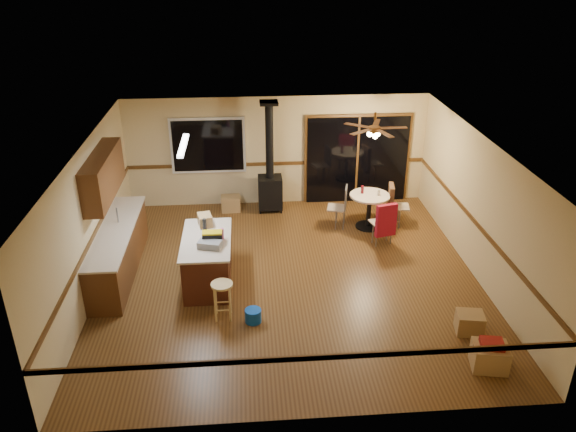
{
  "coord_description": "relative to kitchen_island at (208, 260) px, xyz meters",
  "views": [
    {
      "loc": [
        -0.73,
        -8.98,
        5.63
      ],
      "look_at": [
        0.0,
        0.3,
        1.15
      ],
      "focal_mm": 35.0,
      "sensor_mm": 36.0,
      "label": 1
    }
  ],
  "objects": [
    {
      "name": "lower_cabinets",
      "position": [
        -1.7,
        0.5,
        -0.02
      ],
      "size": [
        0.6,
        3.0,
        0.86
      ],
      "primitive_type": "cube",
      "color": "#522D14",
      "rests_on": "ground"
    },
    {
      "name": "glass_red",
      "position": [
        3.26,
        2.08,
        0.41
      ],
      "size": [
        0.08,
        0.08,
        0.17
      ],
      "primitive_type": "cylinder",
      "rotation": [
        0.0,
        0.0,
        -0.28
      ],
      "color": "#590C14",
      "rests_on": "dining_table"
    },
    {
      "name": "ceiling",
      "position": [
        1.5,
        0.0,
        2.15
      ],
      "size": [
        7.0,
        7.0,
        0.0
      ],
      "primitive_type": "plane",
      "rotation": [
        3.14,
        0.0,
        0.0
      ],
      "color": "silver",
      "rests_on": "ground"
    },
    {
      "name": "chair_rail",
      "position": [
        1.5,
        0.0,
        0.55
      ],
      "size": [
        7.0,
        7.0,
        0.08
      ],
      "primitive_type": null,
      "color": "#503114",
      "rests_on": "ground"
    },
    {
      "name": "glass_cream",
      "position": [
        3.59,
        1.93,
        0.39
      ],
      "size": [
        0.07,
        0.07,
        0.13
      ],
      "primitive_type": "cylinder",
      "rotation": [
        0.0,
        0.0,
        -0.2
      ],
      "color": "beige",
      "rests_on": "dining_table"
    },
    {
      "name": "fluorescent_strip",
      "position": [
        -0.3,
        0.3,
        2.11
      ],
      "size": [
        0.1,
        1.2,
        0.04
      ],
      "primitive_type": "cube",
      "color": "white",
      "rests_on": "ceiling"
    },
    {
      "name": "toolbox_black",
      "position": [
        0.12,
        -0.16,
        0.54
      ],
      "size": [
        0.34,
        0.18,
        0.19
      ],
      "primitive_type": "cube",
      "rotation": [
        0.0,
        0.0,
        0.0
      ],
      "color": "black",
      "rests_on": "kitchen_island"
    },
    {
      "name": "toolbox_yellow_lid",
      "position": [
        0.12,
        -0.16,
        0.65
      ],
      "size": [
        0.35,
        0.18,
        0.03
      ],
      "primitive_type": "cube",
      "rotation": [
        0.0,
        0.0,
        0.0
      ],
      "color": "gold",
      "rests_on": "toolbox_black"
    },
    {
      "name": "box_corner_b",
      "position": [
        4.26,
        -1.85,
        -0.28
      ],
      "size": [
        0.48,
        0.43,
        0.34
      ],
      "primitive_type": "cube",
      "rotation": [
        0.0,
        0.0,
        -0.17
      ],
      "color": "#9B7645",
      "rests_on": "floor"
    },
    {
      "name": "box_corner_a",
      "position": [
        4.24,
        -2.7,
        -0.26
      ],
      "size": [
        0.58,
        0.51,
        0.38
      ],
      "primitive_type": "cube",
      "rotation": [
        0.0,
        0.0,
        -0.19
      ],
      "color": "#9B7645",
      "rests_on": "floor"
    },
    {
      "name": "upper_cabinets",
      "position": [
        -1.83,
        0.7,
        1.45
      ],
      "size": [
        0.35,
        2.0,
        0.8
      ],
      "primitive_type": "cube",
      "color": "#522D14",
      "rests_on": "ground"
    },
    {
      "name": "dining_table",
      "position": [
        3.41,
        1.98,
        0.08
      ],
      "size": [
        0.87,
        0.87,
        0.78
      ],
      "color": "black",
      "rests_on": "ground"
    },
    {
      "name": "floor",
      "position": [
        1.5,
        0.0,
        -0.45
      ],
      "size": [
        7.0,
        7.0,
        0.0
      ],
      "primitive_type": "plane",
      "color": "#573618",
      "rests_on": "ground"
    },
    {
      "name": "wall_left",
      "position": [
        -2.0,
        0.0,
        0.85
      ],
      "size": [
        0.0,
        7.0,
        7.0
      ],
      "primitive_type": "plane",
      "rotation": [
        1.57,
        0.0,
        1.57
      ],
      "color": "#CDB782",
      "rests_on": "ground"
    },
    {
      "name": "box_under_window",
      "position": [
        0.37,
        3.1,
        -0.28
      ],
      "size": [
        0.45,
        0.37,
        0.35
      ],
      "primitive_type": "cube",
      "rotation": [
        0.0,
        0.0,
        0.03
      ],
      "color": "#9B7645",
      "rests_on": "floor"
    },
    {
      "name": "kitchen_island",
      "position": [
        0.0,
        0.0,
        0.0
      ],
      "size": [
        0.88,
        1.68,
        0.9
      ],
      "color": "#471D11",
      "rests_on": "ground"
    },
    {
      "name": "ceiling_fan",
      "position": [
        3.41,
        1.98,
        1.76
      ],
      "size": [
        0.24,
        0.24,
        0.55
      ],
      "color": "brown",
      "rests_on": "ceiling"
    },
    {
      "name": "countertop",
      "position": [
        -1.7,
        0.5,
        0.43
      ],
      "size": [
        0.64,
        3.04,
        0.04
      ],
      "primitive_type": "cube",
      "color": "beige",
      "rests_on": "lower_cabinets"
    },
    {
      "name": "chair_right",
      "position": [
        3.93,
        2.06,
        0.14
      ],
      "size": [
        0.53,
        0.49,
        0.7
      ],
      "color": "tan",
      "rests_on": "ground"
    },
    {
      "name": "window",
      "position": [
        -0.1,
        3.45,
        1.05
      ],
      "size": [
        1.72,
        0.1,
        1.32
      ],
      "primitive_type": "cube",
      "color": "black",
      "rests_on": "ground"
    },
    {
      "name": "toolbox_grey",
      "position": [
        0.09,
        -0.34,
        0.51
      ],
      "size": [
        0.45,
        0.32,
        0.12
      ],
      "primitive_type": "cube",
      "rotation": [
        0.0,
        0.0,
        -0.27
      ],
      "color": "slate",
      "rests_on": "kitchen_island"
    },
    {
      "name": "chair_left",
      "position": [
        2.82,
        2.06,
        0.14
      ],
      "size": [
        0.49,
        0.48,
        0.51
      ],
      "color": "tan",
      "rests_on": "ground"
    },
    {
      "name": "sliding_door",
      "position": [
        3.4,
        3.45,
        0.6
      ],
      "size": [
        2.52,
        0.1,
        2.1
      ],
      "primitive_type": "cube",
      "color": "black",
      "rests_on": "ground"
    },
    {
      "name": "bar_stool",
      "position": [
        0.3,
        -1.15,
        -0.12
      ],
      "size": [
        0.48,
        0.48,
        0.67
      ],
      "primitive_type": "cylinder",
      "rotation": [
        0.0,
        0.0,
        0.41
      ],
      "color": "#D8B772",
      "rests_on": "floor"
    },
    {
      "name": "wall_back",
      "position": [
        1.5,
        3.5,
        0.85
      ],
      "size": [
        7.0,
        0.0,
        7.0
      ],
      "primitive_type": "plane",
      "rotation": [
        1.57,
        0.0,
        0.0
      ],
      "color": "#CDB782",
      "rests_on": "ground"
    },
    {
      "name": "wall_front",
      "position": [
        1.5,
        -3.5,
        0.85
      ],
      "size": [
        7.0,
        0.0,
        7.0
      ],
      "primitive_type": "plane",
      "rotation": [
        -1.57,
        0.0,
        0.0
      ],
      "color": "#CDB782",
      "rests_on": "ground"
    },
    {
      "name": "chair_near",
      "position": [
        3.56,
        1.11,
        0.14
      ],
      "size": [
        0.52,
        0.55,
        0.7
      ],
      "color": "tan",
      "rests_on": "ground"
    },
    {
      "name": "bottle_white",
      "position": [
        -0.12,
        0.44,
        0.53
      ],
      "size": [
        0.07,
        0.07,
        0.18
      ],
      "primitive_type": "cylinder",
      "rotation": [
        0.0,
        0.0,
        -0.25
      ],
      "color": "white",
      "rests_on": "kitchen_island"
    },
    {
      "name": "wall_right",
      "position": [
        5.0,
        0.0,
        0.85
      ],
      "size": [
        0.0,
        7.0,
        7.0
      ],
      "primitive_type": "plane",
      "rotation": [
        1.57,
        0.0,
        -1.57
      ],
      "color": "#CDB782",
      "rests_on": "ground"
    },
    {
      "name": "bottle_pink",
      "position": [
        0.29,
        -0.03,
        0.55
      ],
      "size": [
        0.07,
        0.07,
        0.21
      ],
      "primitive_type": "cylinder",
      "rotation": [
        0.0,
        0.0,
        0.01
      ],
      "color": "#D84C8C",
      "rests_on": "kitchen_island"
    },
    {
      "name": "bottle_dark",
      "position": [
        -0.03,
        0.29,
        0.57
      ],
      "size": [
        0.07,
        0.07,
        0.25
      ],
      "primitive_type": "cylinder",
      "rotation": [
        0.0,
        0.0,
        -0.03
      ],
      "color": "black",
      "rests_on": "kitchen_island"
    },
    {
      "name": "wood_stove",
      "position": [
        1.3,
        3.05,
        0.28
      ],
      "size": [
        0.55,
        0.5,
        2.52
      ],
      "color": "black",
      "rests_on": "ground"
    },
    {
      "name": "box_on_island",
      "position": [
        -0.04,
        0.54,
        0.56
      ],
      "size": [
        0.31,
        0.37,
        0.22
      ],
      "primitive_type": "cube",
      "rotation": [
        0.0,
        0.0,
        0.22
      ],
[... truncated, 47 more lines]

